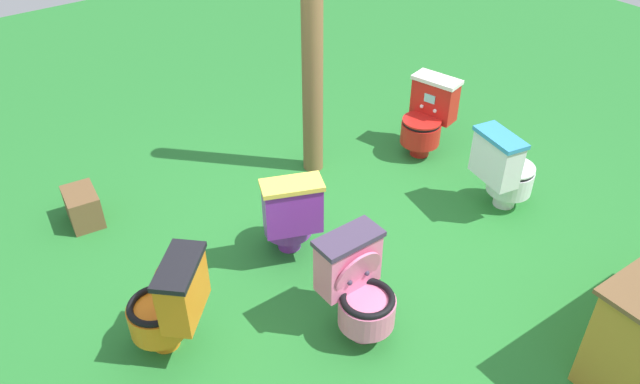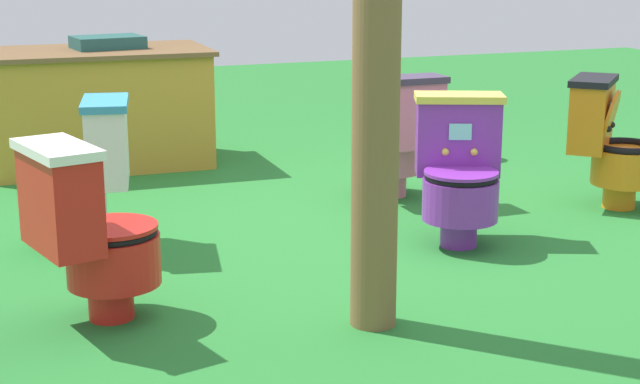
% 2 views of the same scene
% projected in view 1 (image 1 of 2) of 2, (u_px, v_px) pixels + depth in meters
% --- Properties ---
extents(ground, '(14.00, 14.00, 0.00)m').
position_uv_depth(ground, '(349.00, 258.00, 4.65)').
color(ground, '#26752D').
extents(toilet_pink, '(0.43, 0.49, 0.73)m').
position_uv_depth(toilet_pink, '(358.00, 287.00, 3.88)').
color(toilet_pink, pink).
rests_on(toilet_pink, ground).
extents(toilet_white, '(0.56, 0.49, 0.73)m').
position_uv_depth(toilet_white, '(504.00, 170.00, 4.96)').
color(toilet_white, white).
rests_on(toilet_white, ground).
extents(toilet_red, '(0.57, 0.51, 0.73)m').
position_uv_depth(toilet_red, '(427.00, 117.00, 5.67)').
color(toilet_red, red).
rests_on(toilet_red, ground).
extents(toilet_orange, '(0.63, 0.63, 0.73)m').
position_uv_depth(toilet_orange, '(169.00, 305.00, 3.76)').
color(toilet_orange, orange).
rests_on(toilet_orange, ground).
extents(toilet_purple, '(0.56, 0.61, 0.73)m').
position_uv_depth(toilet_purple, '(290.00, 214.00, 4.49)').
color(toilet_purple, purple).
rests_on(toilet_purple, ground).
extents(wooden_post, '(0.18, 0.18, 2.24)m').
position_uv_depth(wooden_post, '(312.00, 53.00, 5.00)').
color(wooden_post, brown).
rests_on(wooden_post, ground).
extents(small_crate, '(0.28, 0.38, 0.29)m').
position_uv_depth(small_crate, '(83.00, 207.00, 4.93)').
color(small_crate, brown).
rests_on(small_crate, ground).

